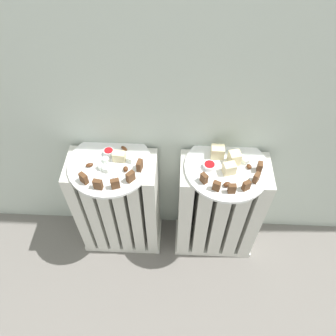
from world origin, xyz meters
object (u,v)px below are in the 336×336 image
Objects in this scene: plate_right at (227,168)px; fork at (116,171)px; plate_left at (110,164)px; jam_bowl_right at (209,166)px; jam_bowl_left at (109,152)px; radiator_left at (119,206)px; radiator_right at (218,210)px.

fork reaches higher than plate_right.
plate_left is 0.36m from jam_bowl_right.
plate_left is 7.93× the size of jam_bowl_left.
jam_bowl_left is 0.37m from jam_bowl_right.
radiator_right is (0.43, 0.00, 0.00)m from radiator_left.
radiator_right is at bearing 5.71° from fork.
radiator_right is 12.22× the size of jam_bowl_right.
jam_bowl_left is 0.86× the size of jam_bowl_right.
plate_left is at bearing 178.81° from jam_bowl_right.
fork is (0.03, -0.04, 0.01)m from plate_left.
radiator_left is at bearing -63.43° from plate_left.
plate_right is 3.37× the size of fork.
jam_bowl_left is at bearing 172.64° from jam_bowl_right.
radiator_right is 0.53m from jam_bowl_left.
radiator_right is at bearing 90.00° from plate_right.
fork is at bearing -65.17° from jam_bowl_left.
plate_left is at bearing 116.57° from radiator_left.
plate_right is at bearing 0.00° from plate_left.
plate_right is (0.43, 0.00, 0.00)m from plate_left.
radiator_right is 6.00× the size of fork.
radiator_right is at bearing -5.29° from jam_bowl_left.
fork is (-0.33, -0.03, -0.01)m from jam_bowl_right.
plate_right is 0.07m from jam_bowl_right.
jam_bowl_right is (0.37, -0.05, -0.00)m from jam_bowl_left.
jam_bowl_left reaches higher than jam_bowl_right.
plate_left is 0.05m from fork.
jam_bowl_right is 0.34m from fork.
plate_right is 7.93× the size of jam_bowl_left.
plate_left is 3.37× the size of fork.
jam_bowl_left is at bearing 100.62° from plate_left.
plate_right is at bearing -5.29° from jam_bowl_left.
jam_bowl_left is 0.09m from fork.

